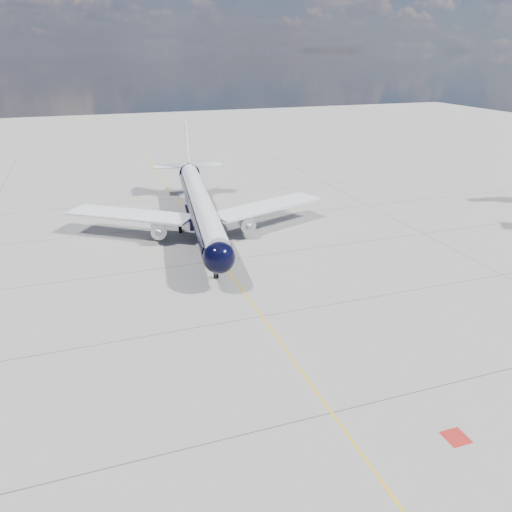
{
  "coord_description": "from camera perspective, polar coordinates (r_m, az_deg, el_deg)",
  "views": [
    {
      "loc": [
        -14.76,
        -30.58,
        24.27
      ],
      "look_at": [
        1.44,
        15.8,
        4.0
      ],
      "focal_mm": 35.0,
      "sensor_mm": 36.0,
      "label": 1
    }
  ],
  "objects": [
    {
      "name": "main_airliner",
      "position": [
        71.82,
        -6.44,
        5.97
      ],
      "size": [
        37.27,
        45.69,
        13.21
      ],
      "rotation": [
        0.0,
        0.0,
        -0.13
      ],
      "color": "black",
      "rests_on": "ground"
    },
    {
      "name": "ground",
      "position": [
        66.91,
        -5.18,
        1.06
      ],
      "size": [
        320.0,
        320.0,
        0.0
      ],
      "primitive_type": "plane",
      "color": "gray",
      "rests_on": "ground"
    },
    {
      "name": "red_marking",
      "position": [
        38.43,
        21.88,
        -18.68
      ],
      "size": [
        1.6,
        1.6,
        0.01
      ],
      "primitive_type": "cube",
      "color": "maroon",
      "rests_on": "ground"
    },
    {
      "name": "taxiway_centerline",
      "position": [
        62.42,
        -4.03,
        -0.52
      ],
      "size": [
        0.16,
        160.0,
        0.01
      ],
      "primitive_type": "cube",
      "color": "#E9A70C",
      "rests_on": "ground"
    }
  ]
}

